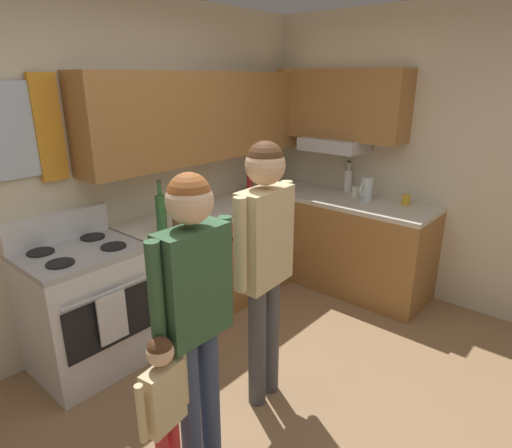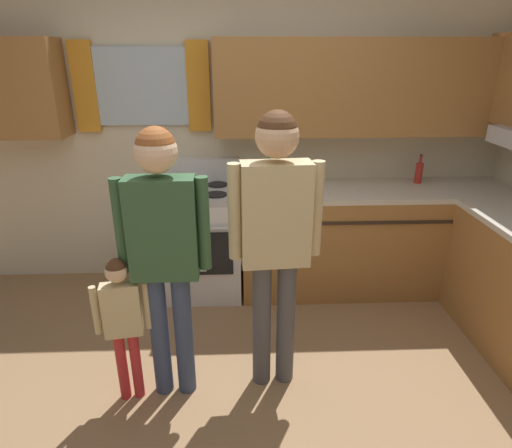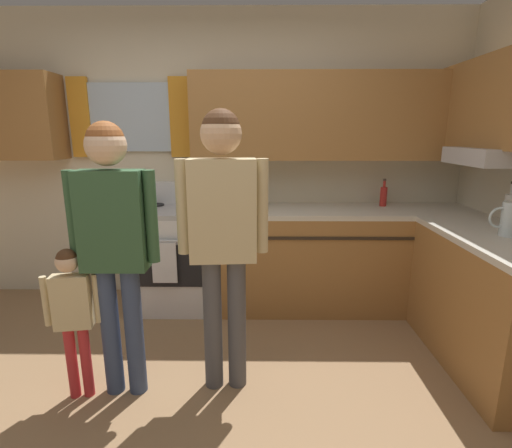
% 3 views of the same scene
% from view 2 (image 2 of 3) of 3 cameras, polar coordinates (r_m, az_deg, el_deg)
% --- Properties ---
extents(ground_plane, '(12.00, 12.00, 0.00)m').
position_cam_2_polar(ground_plane, '(2.64, -2.57, -25.31)').
color(ground_plane, '#93704C').
extents(back_wall_unit, '(4.60, 0.42, 2.60)m').
position_cam_2_polar(back_wall_unit, '(3.65, -1.48, 14.21)').
color(back_wall_unit, beige).
rests_on(back_wall_unit, ground).
extents(kitchen_counter_run, '(2.24, 1.85, 0.90)m').
position_cam_2_polar(kitchen_counter_run, '(3.65, 21.07, -3.78)').
color(kitchen_counter_run, '#9E6B38').
rests_on(kitchen_counter_run, ground).
extents(stove_oven, '(0.74, 0.67, 1.10)m').
position_cam_2_polar(stove_oven, '(3.67, -7.86, -1.99)').
color(stove_oven, silver).
rests_on(stove_oven, ground).
extents(bottle_wine_green, '(0.08, 0.08, 0.39)m').
position_cam_2_polar(bottle_wine_green, '(3.33, 1.67, 6.38)').
color(bottle_wine_green, '#2D6633').
rests_on(bottle_wine_green, kitchen_counter_run).
extents(bottle_sauce_red, '(0.06, 0.06, 0.25)m').
position_cam_2_polar(bottle_sauce_red, '(3.91, 20.77, 6.43)').
color(bottle_sauce_red, red).
rests_on(bottle_sauce_red, kitchen_counter_run).
extents(bottle_squat_brown, '(0.08, 0.08, 0.21)m').
position_cam_2_polar(bottle_squat_brown, '(3.31, 3.65, 4.92)').
color(bottle_squat_brown, brown).
rests_on(bottle_squat_brown, kitchen_counter_run).
extents(adult_holding_child, '(0.50, 0.22, 1.61)m').
position_cam_2_polar(adult_holding_child, '(2.34, -12.15, -1.96)').
color(adult_holding_child, '#38476B').
rests_on(adult_holding_child, ground).
extents(adult_in_plaid, '(0.52, 0.23, 1.67)m').
position_cam_2_polar(adult_in_plaid, '(2.36, 2.60, -0.19)').
color(adult_in_plaid, '#4C4C51').
rests_on(adult_in_plaid, ground).
extents(small_child, '(0.31, 0.12, 0.92)m').
position_cam_2_polar(small_child, '(2.56, -17.28, -11.39)').
color(small_child, red).
rests_on(small_child, ground).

